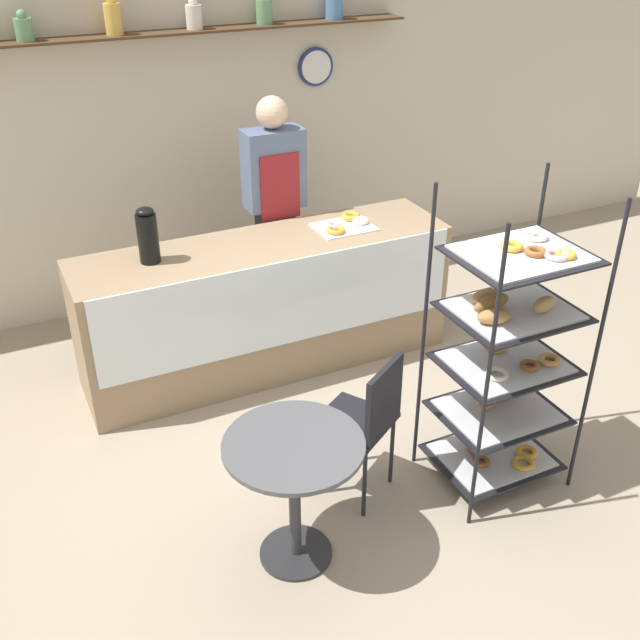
% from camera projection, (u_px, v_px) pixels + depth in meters
% --- Properties ---
extents(ground_plane, '(14.00, 14.00, 0.00)m').
position_uv_depth(ground_plane, '(354.00, 474.00, 4.44)').
color(ground_plane, gray).
extents(back_wall, '(10.00, 0.30, 2.70)m').
position_uv_depth(back_wall, '(198.00, 131.00, 5.89)').
color(back_wall, beige).
rests_on(back_wall, ground_plane).
extents(display_counter, '(2.60, 0.66, 0.96)m').
position_uv_depth(display_counter, '(267.00, 305.00, 5.26)').
color(display_counter, '#937A5B').
rests_on(display_counter, ground_plane).
extents(pastry_rack, '(0.72, 0.59, 1.77)m').
position_uv_depth(pastry_rack, '(506.00, 359.00, 4.06)').
color(pastry_rack, black).
rests_on(pastry_rack, ground_plane).
extents(person_worker, '(0.43, 0.23, 1.80)m').
position_uv_depth(person_worker, '(275.00, 207.00, 5.49)').
color(person_worker, '#282833').
rests_on(person_worker, ground_plane).
extents(cafe_table, '(0.69, 0.69, 0.74)m').
position_uv_depth(cafe_table, '(294.00, 473.00, 3.63)').
color(cafe_table, '#262628').
rests_on(cafe_table, ground_plane).
extents(cafe_chair, '(0.52, 0.52, 0.89)m').
position_uv_depth(cafe_chair, '(368.00, 415.00, 4.03)').
color(cafe_chair, black).
rests_on(cafe_chair, ground_plane).
extents(coffee_carafe, '(0.13, 0.13, 0.37)m').
position_uv_depth(coffee_carafe, '(148.00, 236.00, 4.68)').
color(coffee_carafe, black).
rests_on(coffee_carafe, display_counter).
extents(donut_tray_counter, '(0.40, 0.32, 0.05)m').
position_uv_depth(donut_tray_counter, '(345.00, 224.00, 5.25)').
color(donut_tray_counter, white).
rests_on(donut_tray_counter, display_counter).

